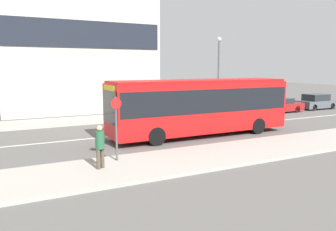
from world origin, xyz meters
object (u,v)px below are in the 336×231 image
(parked_car_1, at_px, (316,102))
(bus_stop_sign, at_px, (116,124))
(pedestrian_near_stop, at_px, (100,144))
(street_lamp, at_px, (219,66))
(city_bus, at_px, (200,104))
(parked_car_0, at_px, (278,105))

(parked_car_1, height_order, bus_stop_sign, bus_stop_sign)
(pedestrian_near_stop, relative_size, street_lamp, 0.27)
(pedestrian_near_stop, bearing_deg, street_lamp, -166.17)
(city_bus, bearing_deg, street_lamp, 47.25)
(parked_car_1, bearing_deg, street_lamp, 171.73)
(parked_car_0, xyz_separation_m, street_lamp, (-5.37, 1.64, 3.43))
(parked_car_1, xyz_separation_m, pedestrian_near_stop, (-23.59, -9.57, 0.42))
(parked_car_1, xyz_separation_m, bus_stop_sign, (-22.69, -8.82, 1.02))
(pedestrian_near_stop, xyz_separation_m, bus_stop_sign, (0.90, 0.76, 0.60))
(bus_stop_sign, xyz_separation_m, street_lamp, (12.31, 10.32, 2.35))
(parked_car_0, xyz_separation_m, pedestrian_near_stop, (-18.58, -9.45, 0.48))
(city_bus, xyz_separation_m, parked_car_1, (16.56, 5.47, -1.21))
(city_bus, bearing_deg, pedestrian_near_stop, -150.95)
(city_bus, height_order, pedestrian_near_stop, city_bus)
(parked_car_0, height_order, street_lamp, street_lamp)
(city_bus, distance_m, parked_car_0, 12.78)
(city_bus, xyz_separation_m, bus_stop_sign, (-6.13, -3.35, -0.19))
(parked_car_1, relative_size, pedestrian_near_stop, 2.34)
(bus_stop_sign, bearing_deg, parked_car_0, 26.17)
(parked_car_0, relative_size, parked_car_1, 1.13)
(parked_car_1, xyz_separation_m, street_lamp, (-10.38, 1.51, 3.37))
(pedestrian_near_stop, height_order, street_lamp, street_lamp)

